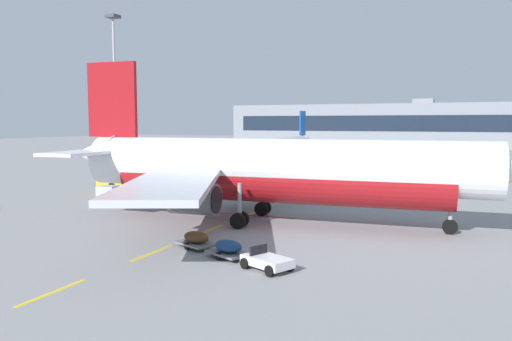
{
  "coord_description": "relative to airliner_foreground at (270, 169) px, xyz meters",
  "views": [
    {
      "loc": [
        34.92,
        -14.99,
        7.41
      ],
      "look_at": [
        18.57,
        22.31,
        3.57
      ],
      "focal_mm": 36.24,
      "sensor_mm": 36.0,
      "label": 1
    }
  ],
  "objects": [
    {
      "name": "baggage_train",
      "position": [
        1.74,
        -10.26,
        -3.42
      ],
      "size": [
        8.43,
        4.9,
        1.14
      ],
      "color": "silver",
      "rests_on": "ground"
    },
    {
      "name": "apron_paint_markings",
      "position": [
        -2.74,
        18.28,
        -3.95
      ],
      "size": [
        8.0,
        97.5,
        0.01
      ],
      "color": "yellow",
      "rests_on": "ground"
    },
    {
      "name": "airliner_foreground",
      "position": [
        0.0,
        0.0,
        0.0
      ],
      "size": [
        34.82,
        34.52,
        12.2
      ],
      "color": "white",
      "rests_on": "ground"
    },
    {
      "name": "apron_light_mast_near",
      "position": [
        -39.83,
        32.1,
        11.16
      ],
      "size": [
        1.8,
        1.8,
        24.21
      ],
      "color": "slate",
      "rests_on": "ground"
    },
    {
      "name": "uld_cargo_container",
      "position": [
        -16.98,
        2.41,
        -3.15
      ],
      "size": [
        1.93,
        1.9,
        1.6
      ],
      "color": "#B7BCC6",
      "rests_on": "ground"
    },
    {
      "name": "airliner_mid_left",
      "position": [
        -17.31,
        50.11,
        -0.86
      ],
      "size": [
        27.04,
        27.2,
        9.54
      ],
      "color": "silver",
      "rests_on": "ground"
    },
    {
      "name": "apron_shuttle_bus",
      "position": [
        -17.92,
        9.65,
        -2.2
      ],
      "size": [
        12.25,
        4.09,
        3.0
      ],
      "color": "yellow",
      "rests_on": "ground"
    },
    {
      "name": "terminal_satellite",
      "position": [
        -16.08,
        130.06,
        2.45
      ],
      "size": [
        90.06,
        23.57,
        14.37
      ],
      "color": "gray",
      "rests_on": "ground"
    }
  ]
}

